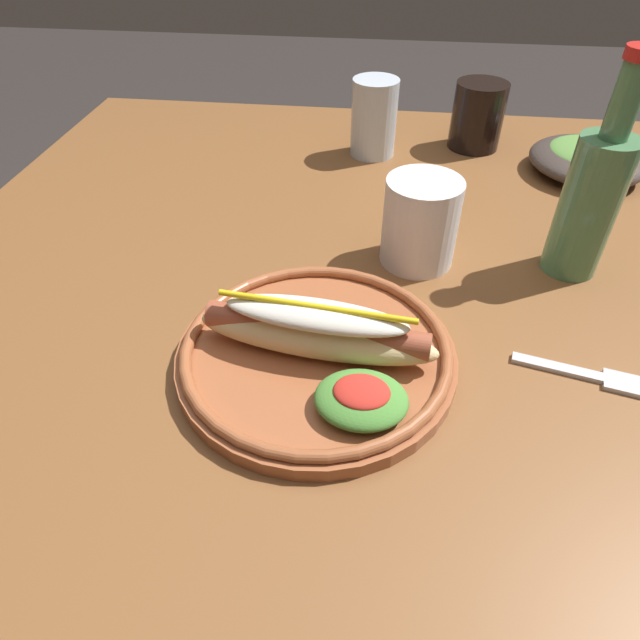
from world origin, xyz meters
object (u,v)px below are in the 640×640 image
Objects in this scene: extra_cup at (420,222)px; glass_bottle at (592,200)px; fork at (587,375)px; hot_dog_plate at (318,350)px; soda_cup at (478,116)px; side_bowl at (588,159)px; water_cup at (374,118)px.

extra_cup is 0.19m from glass_bottle.
fork is at bearing -47.83° from extra_cup.
extra_cup reaches higher than hot_dog_plate.
fork is 1.15× the size of soda_cup.
glass_bottle is (0.28, 0.20, 0.07)m from hot_dog_plate.
soda_cup is 0.36m from glass_bottle.
extra_cup is (0.10, 0.20, 0.03)m from hot_dog_plate.
side_bowl is (0.26, 0.27, -0.03)m from extra_cup.
extra_cup is 0.42× the size of glass_bottle.
extra_cup is at bearing 63.81° from hot_dog_plate.
extra_cup reaches higher than side_bowl.
hot_dog_plate is 0.59m from side_bowl.
water_cup reaches higher than extra_cup.
glass_bottle reaches higher than fork.
hot_dog_plate is 0.58m from soda_cup.
fork is at bearing -102.39° from side_bowl.
extra_cup is 0.38m from side_bowl.
hot_dog_plate is 0.26m from fork.
water_cup reaches higher than hot_dog_plate.
water_cup reaches higher than side_bowl.
fork is 0.46m from side_bowl.
soda_cup is at bearing 153.51° from side_bowl.
water_cup is (-0.23, 0.48, 0.06)m from fork.
hot_dog_plate is 2.27× the size of fork.
soda_cup is at bearing 70.37° from hot_dog_plate.
glass_bottle reaches higher than extra_cup.
glass_bottle reaches higher than water_cup.
glass_bottle reaches higher than hot_dog_plate.
soda_cup reaches higher than side_bowl.
side_bowl is at bearing 52.37° from hot_dog_plate.
side_bowl is at bearing -26.49° from soda_cup.
water_cup reaches higher than fork.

